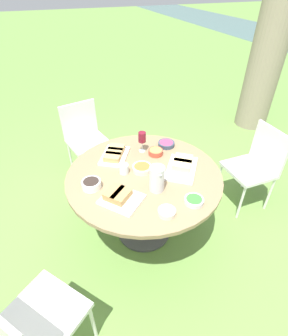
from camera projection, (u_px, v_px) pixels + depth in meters
The scene contains 17 objects.
ground_plane at pixel (144, 230), 2.66m from camera, with size 40.00×40.00×0.00m, color #668E42.
dining_table at pixel (144, 183), 2.28m from camera, with size 1.32×1.32×0.74m.
chair_near_left at pixel (29, 322), 1.48m from camera, with size 0.61×0.60×0.89m.
chair_near_right at pixel (257, 162), 2.71m from camera, with size 0.45×0.43×0.89m.
chair_far_back at pixel (85, 134), 3.17m from camera, with size 0.52×0.53×0.89m.
water_pitcher at pixel (157, 179), 1.99m from camera, with size 0.13×0.12×0.21m.
wine_glass at pixel (142, 138), 2.41m from camera, with size 0.07×0.07×0.20m.
platter_bread_main at pixel (119, 197), 1.95m from camera, with size 0.38×0.38×0.07m.
platter_charcuterie at pixel (182, 165), 2.26m from camera, with size 0.45×0.41×0.07m.
platter_sandwich_side at pixel (115, 154), 2.40m from camera, with size 0.39×0.36×0.07m.
bowl_fries at pixel (156, 152), 2.43m from camera, with size 0.13×0.13×0.05m.
bowl_salad at pixel (194, 200), 1.93m from camera, with size 0.14×0.14×0.04m.
bowl_olives at pixel (91, 184), 2.06m from camera, with size 0.15×0.15×0.06m.
bowl_dip_red at pixel (166, 144), 2.55m from camera, with size 0.16×0.16×0.04m.
bowl_dip_cream at pixel (167, 212), 1.84m from camera, with size 0.13×0.13×0.04m.
bowl_roasted_veg at pixel (142, 168), 2.24m from camera, with size 0.17×0.17×0.05m.
cup_water_near at pixel (124, 169), 2.20m from camera, with size 0.08×0.08×0.08m.
Camera 1 is at (1.63, -0.61, 2.11)m, focal length 28.00 mm.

